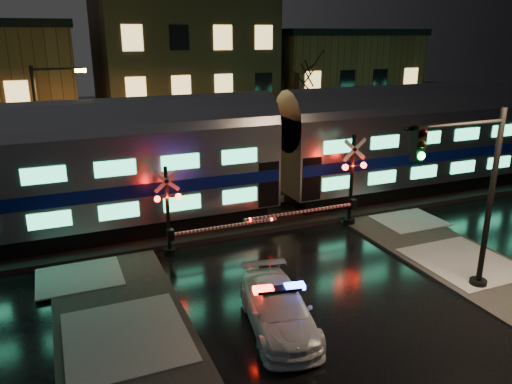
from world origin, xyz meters
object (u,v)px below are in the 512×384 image
crossing_signal_right (345,190)px  traffic_light (469,201)px  police_car (279,309)px  crossing_signal_left (178,219)px  streetlight (46,133)px

crossing_signal_right → traffic_light: (0.23, -6.94, 1.62)m
crossing_signal_right → police_car: bearing=-134.7°
crossing_signal_right → traffic_light: traffic_light is taller
crossing_signal_left → police_car: bearing=-77.3°
streetlight → police_car: bearing=-65.6°
streetlight → crossing_signal_left: bearing=-56.0°
traffic_light → streetlight: size_ratio=0.88×
police_car → crossing_signal_right: crossing_signal_right is taller
streetlight → crossing_signal_right: bearing=-28.4°
crossing_signal_right → streetlight: bearing=151.6°
crossing_signal_right → crossing_signal_left: crossing_signal_right is taller
traffic_light → streetlight: streetlight is taller
crossing_signal_left → streetlight: size_ratio=0.72×
police_car → crossing_signal_left: size_ratio=0.90×
police_car → crossing_signal_right: 9.18m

